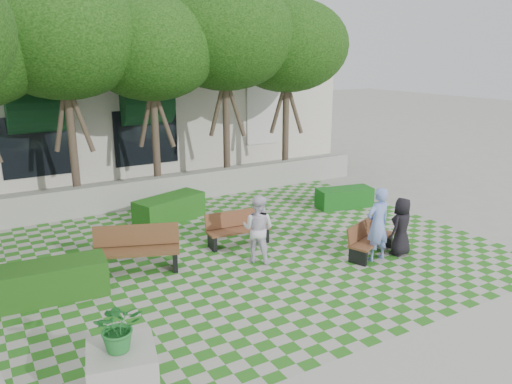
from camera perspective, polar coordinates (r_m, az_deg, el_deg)
ground at (r=11.89m, az=1.62°, el=-8.53°), size 90.00×90.00×0.00m
lawn at (r=12.67m, az=-0.80°, el=-6.92°), size 12.00×12.00×0.00m
sidewalk_south at (r=8.78m, az=19.13°, el=-18.91°), size 16.00×2.00×0.01m
retaining_wall at (r=17.01m, az=-9.55°, el=0.35°), size 15.00×0.36×0.90m
bench_east at (r=12.74m, az=12.84°, el=-5.25°), size 1.71×1.09×0.85m
bench_mid at (r=13.09m, az=-2.12°, el=-4.24°), size 1.70×0.69×0.87m
bench_west at (r=11.87m, az=-13.51°, el=-6.42°), size 2.06×1.32×1.03m
hedge_east at (r=16.49m, az=10.07°, el=-0.64°), size 1.91×1.07×0.63m
hedge_midleft at (r=15.12m, az=-9.85°, el=-1.89°), size 2.30×1.51×0.75m
hedge_west at (r=11.14m, az=-22.24°, el=-9.37°), size 2.20×1.03×0.75m
planter_front at (r=7.57m, az=-15.06°, el=-18.61°), size 1.10×1.10×1.64m
person_blue at (r=12.29m, az=13.73°, el=-3.61°), size 0.66×0.44×1.82m
person_dark at (r=12.83m, az=16.29°, el=-3.82°), size 0.80×0.62×1.46m
person_white at (r=11.90m, az=0.23°, el=-4.22°), size 0.99×1.02×1.65m
tree_row at (r=15.63m, az=-16.64°, el=16.15°), size 17.70×13.40×7.41m
building at (r=24.32m, az=-14.55°, el=9.58°), size 18.00×8.92×5.15m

